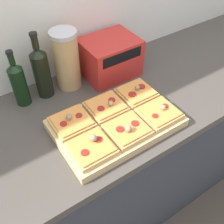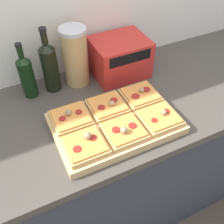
{
  "view_description": "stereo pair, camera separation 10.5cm",
  "coord_description": "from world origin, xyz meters",
  "px_view_note": "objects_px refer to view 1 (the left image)",
  "views": [
    {
      "loc": [
        -0.39,
        -0.4,
        1.72
      ],
      "look_at": [
        0.03,
        0.22,
        0.98
      ],
      "focal_mm": 42.0,
      "sensor_mm": 36.0,
      "label": 1
    },
    {
      "loc": [
        -0.29,
        -0.45,
        1.72
      ],
      "look_at": [
        0.03,
        0.22,
        0.98
      ],
      "focal_mm": 42.0,
      "sensor_mm": 36.0,
      "label": 2
    }
  ],
  "objects_px": {
    "grain_jar_tall": "(66,60)",
    "toaster_oven": "(110,57)",
    "olive_oil_bottle": "(19,83)",
    "wine_bottle": "(42,71)",
    "cutting_board": "(116,123)"
  },
  "relations": [
    {
      "from": "grain_jar_tall",
      "to": "toaster_oven",
      "type": "distance_m",
      "value": 0.22
    },
    {
      "from": "grain_jar_tall",
      "to": "toaster_oven",
      "type": "xyz_separation_m",
      "value": [
        0.22,
        -0.03,
        -0.05
      ]
    },
    {
      "from": "toaster_oven",
      "to": "cutting_board",
      "type": "bearing_deg",
      "value": -119.48
    },
    {
      "from": "wine_bottle",
      "to": "toaster_oven",
      "type": "bearing_deg",
      "value": -4.87
    },
    {
      "from": "olive_oil_bottle",
      "to": "toaster_oven",
      "type": "distance_m",
      "value": 0.44
    },
    {
      "from": "cutting_board",
      "to": "grain_jar_tall",
      "type": "bearing_deg",
      "value": 95.63
    },
    {
      "from": "toaster_oven",
      "to": "wine_bottle",
      "type": "bearing_deg",
      "value": 175.13
    },
    {
      "from": "cutting_board",
      "to": "grain_jar_tall",
      "type": "height_order",
      "value": "grain_jar_tall"
    },
    {
      "from": "cutting_board",
      "to": "olive_oil_bottle",
      "type": "bearing_deg",
      "value": 126.6
    },
    {
      "from": "olive_oil_bottle",
      "to": "toaster_oven",
      "type": "height_order",
      "value": "olive_oil_bottle"
    },
    {
      "from": "cutting_board",
      "to": "wine_bottle",
      "type": "relative_size",
      "value": 1.61
    },
    {
      "from": "cutting_board",
      "to": "toaster_oven",
      "type": "height_order",
      "value": "toaster_oven"
    },
    {
      "from": "wine_bottle",
      "to": "cutting_board",
      "type": "bearing_deg",
      "value": -66.29
    },
    {
      "from": "olive_oil_bottle",
      "to": "wine_bottle",
      "type": "relative_size",
      "value": 0.86
    },
    {
      "from": "wine_bottle",
      "to": "toaster_oven",
      "type": "xyz_separation_m",
      "value": [
        0.34,
        -0.03,
        -0.03
      ]
    }
  ]
}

